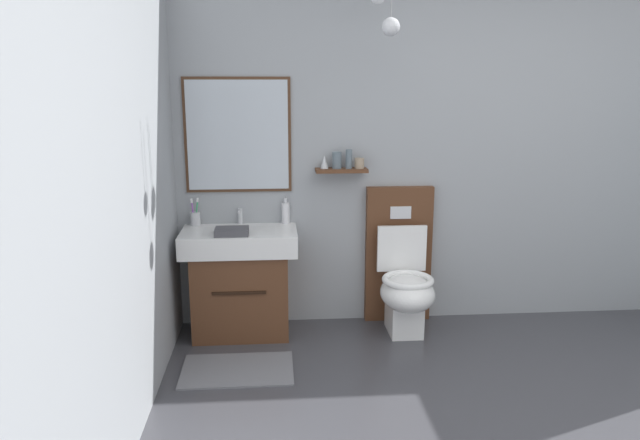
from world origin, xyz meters
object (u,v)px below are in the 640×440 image
object	(u,v)px
vanity_sink_left	(241,279)
toilet	(403,278)
soap_dispenser	(286,213)
toothbrush_cup	(195,218)
folded_hand_towel	(232,231)

from	to	relation	value
vanity_sink_left	toilet	distance (m)	1.14
soap_dispenser	toilet	bearing A→B (deg)	-11.80
toothbrush_cup	soap_dispenser	xyz separation A→B (m)	(0.63, 0.01, 0.03)
vanity_sink_left	soap_dispenser	distance (m)	0.56
toilet	vanity_sink_left	bearing A→B (deg)	179.61
toilet	folded_hand_towel	size ratio (longest dim) A/B	4.55
toothbrush_cup	soap_dispenser	size ratio (longest dim) A/B	1.05
soap_dispenser	folded_hand_towel	bearing A→B (deg)	-140.69
vanity_sink_left	soap_dispenser	size ratio (longest dim) A/B	4.21
soap_dispenser	folded_hand_towel	xyz separation A→B (m)	(-0.36, -0.30, -0.06)
vanity_sink_left	folded_hand_towel	world-z (taller)	folded_hand_towel
toothbrush_cup	folded_hand_towel	world-z (taller)	toothbrush_cup
toilet	soap_dispenser	xyz separation A→B (m)	(-0.82, 0.17, 0.45)
toothbrush_cup	soap_dispenser	world-z (taller)	toothbrush_cup
vanity_sink_left	toilet	xyz separation A→B (m)	(1.14, -0.01, -0.02)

